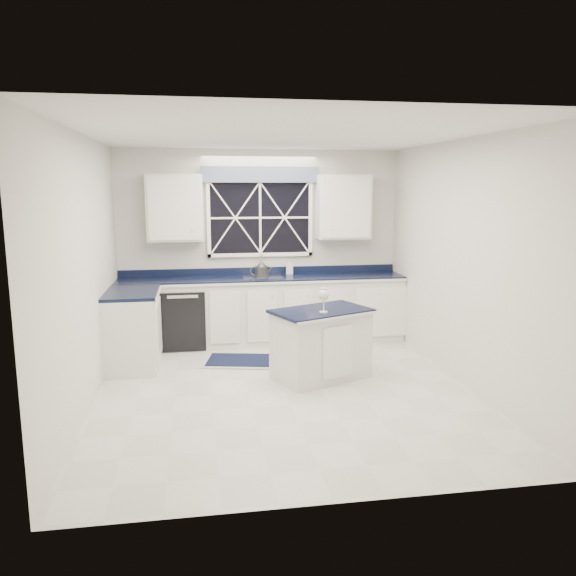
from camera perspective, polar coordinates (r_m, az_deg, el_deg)
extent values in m
plane|color=beige|center=(6.20, -0.36, -10.35)|extent=(4.50, 4.50, 0.00)
cube|color=silver|center=(8.08, -2.86, 4.32)|extent=(4.00, 0.10, 2.70)
cube|color=silver|center=(7.93, -2.55, -2.38)|extent=(3.98, 0.60, 0.90)
cube|color=silver|center=(7.14, -15.49, -4.16)|extent=(0.60, 1.00, 0.90)
cube|color=black|center=(7.84, -2.58, 0.97)|extent=(3.98, 0.64, 0.04)
cube|color=black|center=(7.89, -10.52, -2.91)|extent=(0.60, 0.58, 0.82)
cube|color=black|center=(8.01, -2.86, 7.15)|extent=(1.40, 0.02, 1.00)
cube|color=slate|center=(7.94, -2.85, 11.45)|extent=(1.65, 0.04, 0.22)
cube|color=silver|center=(7.82, -11.42, 7.98)|extent=(0.75, 0.34, 0.90)
cube|color=silver|center=(8.09, 5.63, 8.20)|extent=(0.75, 0.34, 0.90)
cylinder|color=silver|center=(8.05, -2.77, 1.50)|extent=(0.05, 0.05, 0.04)
cylinder|color=silver|center=(8.03, -2.78, 2.49)|extent=(0.02, 0.02, 0.28)
cylinder|color=silver|center=(7.92, -2.71, 3.34)|extent=(0.02, 0.18, 0.02)
cube|color=silver|center=(6.49, 3.36, -5.83)|extent=(1.18, 0.95, 0.77)
cube|color=black|center=(6.39, 3.40, -2.35)|extent=(1.25, 1.02, 0.03)
cube|color=#A3A39E|center=(7.19, -4.26, -7.39)|extent=(1.20, 0.88, 0.01)
cube|color=black|center=(7.19, -4.26, -7.31)|extent=(1.06, 0.73, 0.01)
cylinder|color=#323234|center=(7.81, -2.71, 1.66)|extent=(0.21, 0.21, 0.15)
cone|color=#323234|center=(7.79, -2.71, 2.45)|extent=(0.18, 0.18, 0.07)
torus|color=#323234|center=(7.81, -3.43, 1.74)|extent=(0.13, 0.04, 0.13)
cylinder|color=#323234|center=(7.80, -1.90, 1.82)|extent=(0.08, 0.03, 0.10)
cylinder|color=white|center=(6.25, 3.64, -2.44)|extent=(0.09, 0.09, 0.01)
cylinder|color=white|center=(6.23, 3.64, -1.75)|extent=(0.01, 0.01, 0.15)
ellipsoid|color=white|center=(6.21, 3.66, -0.65)|extent=(0.12, 0.12, 0.15)
cylinder|color=#D6D171|center=(6.21, 3.65, -0.89)|extent=(0.10, 0.10, 0.06)
imported|color=silver|center=(8.08, 0.15, 2.18)|extent=(0.11, 0.11, 0.21)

